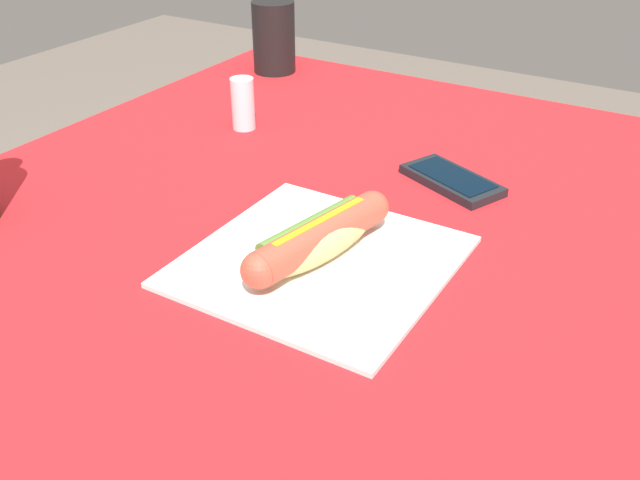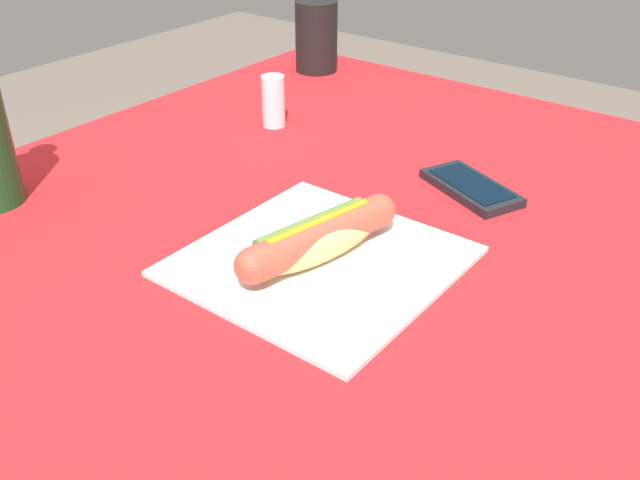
% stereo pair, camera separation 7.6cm
% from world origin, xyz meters
% --- Properties ---
extents(dining_table, '(1.20, 0.99, 0.73)m').
position_xyz_m(dining_table, '(0.00, 0.00, 0.61)').
color(dining_table, brown).
rests_on(dining_table, ground).
extents(paper_wrapper, '(0.27, 0.27, 0.01)m').
position_xyz_m(paper_wrapper, '(-0.04, -0.05, 0.73)').
color(paper_wrapper, white).
rests_on(paper_wrapper, dining_table).
extents(hot_dog, '(0.21, 0.08, 0.05)m').
position_xyz_m(hot_dog, '(-0.04, -0.05, 0.76)').
color(hot_dog, '#E5BC75').
rests_on(hot_dog, paper_wrapper).
extents(cell_phone, '(0.11, 0.15, 0.01)m').
position_xyz_m(cell_phone, '(0.21, -0.10, 0.73)').
color(cell_phone, black).
rests_on(cell_phone, dining_table).
extents(drinking_cup, '(0.08, 0.08, 0.13)m').
position_xyz_m(drinking_cup, '(0.49, 0.37, 0.79)').
color(drinking_cup, black).
rests_on(drinking_cup, dining_table).
extents(salt_shaker, '(0.04, 0.04, 0.08)m').
position_xyz_m(salt_shaker, '(0.23, 0.25, 0.77)').
color(salt_shaker, silver).
rests_on(salt_shaker, dining_table).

